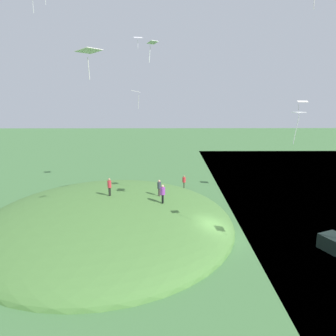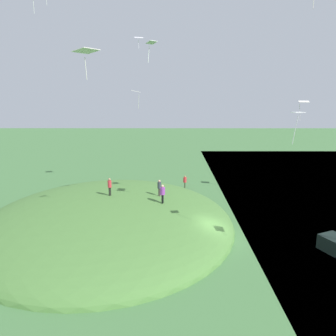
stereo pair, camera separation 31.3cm
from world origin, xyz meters
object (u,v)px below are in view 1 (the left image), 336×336
(person_on_hilltop, at_px, (159,186))
(kite_0, at_px, (138,38))
(kite_8, at_px, (152,44))
(kite_10, at_px, (302,102))
(kite_6, at_px, (136,92))
(person_with_child, at_px, (184,180))
(kite_5, at_px, (298,115))
(person_watching_kites, at_px, (109,185))
(person_near_shore, at_px, (163,192))
(kite_3, at_px, (89,51))

(person_on_hilltop, distance_m, kite_0, 16.07)
(kite_0, bearing_deg, kite_8, 98.19)
(person_on_hilltop, relative_size, kite_10, 0.77)
(person_on_hilltop, xyz_separation_m, kite_6, (2.04, 0.72, 9.06))
(person_with_child, xyz_separation_m, kite_0, (5.27, 2.75, 16.62))
(kite_5, distance_m, kite_8, 10.63)
(kite_6, bearing_deg, kite_5, 141.48)
(person_watching_kites, xyz_separation_m, kite_10, (-20.20, -5.28, 7.60))
(person_near_shore, bearing_deg, kite_3, -178.41)
(person_watching_kites, height_order, kite_5, kite_5)
(kite_8, bearing_deg, kite_6, -75.98)
(person_on_hilltop, bearing_deg, person_watching_kites, 46.39)
(kite_5, xyz_separation_m, kite_6, (11.24, -8.95, 1.40))
(kite_10, bearing_deg, kite_6, 17.44)
(kite_0, distance_m, kite_5, 20.83)
(person_on_hilltop, height_order, kite_8, kite_8)
(person_on_hilltop, relative_size, kite_8, 1.21)
(kite_0, distance_m, kite_6, 8.93)
(person_near_shore, bearing_deg, kite_6, 75.74)
(person_near_shore, distance_m, kite_0, 16.99)
(person_on_hilltop, xyz_separation_m, kite_0, (2.29, -6.27, 14.62))
(person_near_shore, distance_m, kite_6, 9.41)
(person_with_child, bearing_deg, kite_0, 113.51)
(kite_5, bearing_deg, kite_3, 23.72)
(kite_5, relative_size, kite_10, 0.97)
(person_watching_kites, relative_size, kite_6, 1.04)
(person_near_shore, height_order, kite_5, kite_5)
(person_watching_kites, xyz_separation_m, kite_5, (-14.01, 9.13, 7.37))
(person_on_hilltop, xyz_separation_m, person_with_child, (-2.98, -9.02, -2.00))
(person_on_hilltop, relative_size, kite_3, 1.21)
(kite_3, relative_size, kite_6, 0.81)
(kite_3, bearing_deg, kite_8, -110.45)
(person_watching_kites, height_order, kite_8, kite_8)
(person_with_child, height_order, kite_8, kite_8)
(kite_5, bearing_deg, kite_0, -54.21)
(kite_8, xyz_separation_m, kite_10, (-15.63, -12.65, -4.30))
(kite_3, bearing_deg, kite_0, -91.61)
(kite_5, relative_size, kite_8, 1.52)
(kite_10, bearing_deg, kite_8, 39.00)
(kite_5, height_order, kite_6, kite_6)
(kite_5, bearing_deg, person_near_shore, -40.54)
(person_with_child, distance_m, kite_8, 22.33)
(kite_0, height_order, kite_10, kite_0)
(kite_0, xyz_separation_m, kite_5, (-11.48, 15.93, -6.95))
(person_with_child, xyz_separation_m, kite_5, (-6.21, 18.68, 9.66))
(person_with_child, xyz_separation_m, person_near_shore, (2.63, 11.12, 2.07))
(person_near_shore, distance_m, kite_10, 18.28)
(person_with_child, relative_size, kite_5, 0.81)
(person_on_hilltop, bearing_deg, kite_6, 59.48)
(person_on_hilltop, xyz_separation_m, kite_3, (2.89, 14.97, 10.98))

